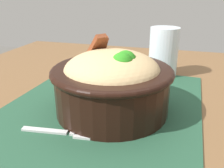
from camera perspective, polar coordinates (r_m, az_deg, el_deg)
The scene contains 5 objects.
table at distance 0.47m, azimuth -4.38°, elevation -15.11°, with size 1.02×0.87×0.73m.
placemat at distance 0.42m, azimuth -3.25°, elevation -6.83°, with size 0.47×0.35×0.00m, color #1E422D.
bowl at distance 0.40m, azimuth 0.04°, elevation 0.70°, with size 0.21×0.21×0.13m.
fork at distance 0.37m, azimuth -10.45°, elevation -11.53°, with size 0.03×0.13×0.00m.
drinking_glass at distance 0.60m, azimuth 12.25°, elevation 6.78°, with size 0.07×0.07×0.12m.
Camera 1 is at (0.35, 0.14, 0.93)m, focal length 37.84 mm.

